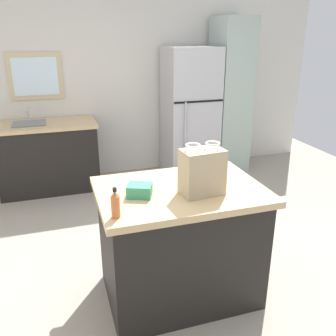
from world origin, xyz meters
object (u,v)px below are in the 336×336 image
Objects in this scene: shopping_bag at (202,172)px; bottle at (115,204)px; kitchen_island at (180,242)px; small_box at (140,190)px; refrigerator at (190,113)px; tall_cabinet at (230,97)px.

shopping_bag is 1.88× the size of bottle.
small_box is at bearing -172.86° from kitchen_island.
refrigerator is 2.89m from small_box.
refrigerator is 4.88× the size of shopping_bag.
shopping_bag is 0.45m from small_box.
tall_cabinet is (1.64, 2.51, 0.63)m from kitchen_island.
tall_cabinet reaches higher than bottle.
tall_cabinet is 13.15× the size of small_box.
kitchen_island is 6.14× the size of bottle.
refrigerator is (1.03, 2.51, 0.44)m from kitchen_island.
kitchen_island is 0.59m from small_box.
kitchen_island is at bearing 7.14° from small_box.
bottle reaches higher than kitchen_island.
shopping_bag is 2.22× the size of small_box.
refrigerator is at bearing 67.68° from kitchen_island.
shopping_bag is at bearing 14.19° from bottle.
tall_cabinet is 3.22m from small_box.
bottle is (-0.52, -0.29, 0.54)m from kitchen_island.
kitchen_island is 0.65m from shopping_bag.
kitchen_island is 3.07m from tall_cabinet.
small_box is (-0.42, 0.09, -0.12)m from shopping_bag.
small_box is (-1.96, -2.55, -0.13)m from tall_cabinet.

